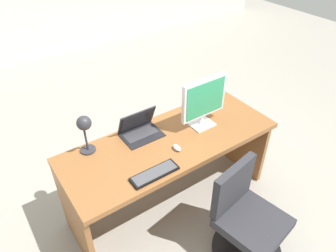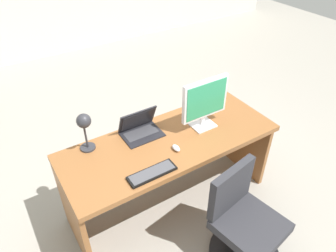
{
  "view_description": "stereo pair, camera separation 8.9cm",
  "coord_description": "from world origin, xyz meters",
  "px_view_note": "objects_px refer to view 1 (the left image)",
  "views": [
    {
      "loc": [
        -1.16,
        -1.63,
        2.38
      ],
      "look_at": [
        0.0,
        0.04,
        0.86
      ],
      "focal_mm": 33.74,
      "sensor_mm": 36.0,
      "label": 1
    },
    {
      "loc": [
        -1.08,
        -1.68,
        2.38
      ],
      "look_at": [
        0.0,
        0.04,
        0.86
      ],
      "focal_mm": 33.74,
      "sensor_mm": 36.0,
      "label": 2
    }
  ],
  "objects_px": {
    "keyboard": "(155,174)",
    "mouse": "(177,148)",
    "desk": "(167,155)",
    "monitor": "(204,100)",
    "laptop": "(139,127)",
    "office_chair": "(246,223)",
    "desk_lamp": "(85,127)"
  },
  "relations": [
    {
      "from": "keyboard",
      "to": "mouse",
      "type": "distance_m",
      "value": 0.32
    },
    {
      "from": "desk",
      "to": "monitor",
      "type": "distance_m",
      "value": 0.57
    },
    {
      "from": "laptop",
      "to": "office_chair",
      "type": "height_order",
      "value": "laptop"
    },
    {
      "from": "desk",
      "to": "desk_lamp",
      "type": "relative_size",
      "value": 5.31
    },
    {
      "from": "laptop",
      "to": "office_chair",
      "type": "distance_m",
      "value": 1.14
    },
    {
      "from": "desk",
      "to": "mouse",
      "type": "xyz_separation_m",
      "value": [
        -0.03,
        -0.17,
        0.22
      ]
    },
    {
      "from": "desk",
      "to": "keyboard",
      "type": "distance_m",
      "value": 0.49
    },
    {
      "from": "office_chair",
      "to": "keyboard",
      "type": "bearing_deg",
      "value": 136.69
    },
    {
      "from": "desk",
      "to": "office_chair",
      "type": "height_order",
      "value": "office_chair"
    },
    {
      "from": "desk",
      "to": "keyboard",
      "type": "bearing_deg",
      "value": -136.69
    },
    {
      "from": "laptop",
      "to": "desk_lamp",
      "type": "bearing_deg",
      "value": 178.23
    },
    {
      "from": "office_chair",
      "to": "desk",
      "type": "bearing_deg",
      "value": 103.76
    },
    {
      "from": "desk_lamp",
      "to": "laptop",
      "type": "bearing_deg",
      "value": -1.77
    },
    {
      "from": "desk",
      "to": "office_chair",
      "type": "distance_m",
      "value": 0.84
    },
    {
      "from": "desk_lamp",
      "to": "office_chair",
      "type": "relative_size",
      "value": 0.42
    },
    {
      "from": "desk",
      "to": "monitor",
      "type": "height_order",
      "value": "monitor"
    },
    {
      "from": "monitor",
      "to": "office_chair",
      "type": "height_order",
      "value": "monitor"
    },
    {
      "from": "mouse",
      "to": "monitor",
      "type": "bearing_deg",
      "value": 20.39
    },
    {
      "from": "desk_lamp",
      "to": "monitor",
      "type": "bearing_deg",
      "value": -13.38
    },
    {
      "from": "monitor",
      "to": "keyboard",
      "type": "distance_m",
      "value": 0.76
    },
    {
      "from": "keyboard",
      "to": "office_chair",
      "type": "height_order",
      "value": "office_chair"
    },
    {
      "from": "monitor",
      "to": "mouse",
      "type": "height_order",
      "value": "monitor"
    },
    {
      "from": "desk_lamp",
      "to": "office_chair",
      "type": "bearing_deg",
      "value": -50.75
    },
    {
      "from": "keyboard",
      "to": "desk_lamp",
      "type": "distance_m",
      "value": 0.62
    },
    {
      "from": "laptop",
      "to": "desk_lamp",
      "type": "relative_size",
      "value": 0.95
    },
    {
      "from": "monitor",
      "to": "laptop",
      "type": "distance_m",
      "value": 0.58
    },
    {
      "from": "laptop",
      "to": "office_chair",
      "type": "bearing_deg",
      "value": -69.76
    },
    {
      "from": "desk",
      "to": "office_chair",
      "type": "xyz_separation_m",
      "value": [
        0.19,
        -0.78,
        -0.23
      ]
    },
    {
      "from": "mouse",
      "to": "desk_lamp",
      "type": "distance_m",
      "value": 0.72
    },
    {
      "from": "monitor",
      "to": "laptop",
      "type": "bearing_deg",
      "value": 157.28
    },
    {
      "from": "monitor",
      "to": "mouse",
      "type": "xyz_separation_m",
      "value": [
        -0.37,
        -0.14,
        -0.24
      ]
    },
    {
      "from": "keyboard",
      "to": "laptop",
      "type": "bearing_deg",
      "value": 71.86
    }
  ]
}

